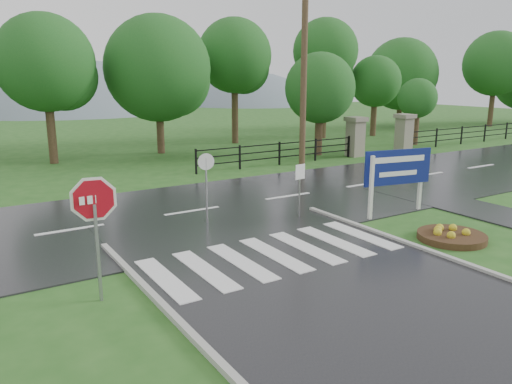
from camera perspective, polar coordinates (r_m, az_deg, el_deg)
ground at (r=9.63m, az=19.77°, el=-15.87°), size 120.00×120.00×0.00m
main_road at (r=17.12m, az=-7.29°, el=-2.31°), size 90.00×8.00×0.04m
walkway at (r=18.37m, az=26.60°, el=-2.56°), size 2.20×11.00×0.04m
crosswalk at (r=12.94m, az=2.15°, el=-7.12°), size 6.50×2.80×0.02m
pillar_west at (r=29.10m, az=11.29°, el=6.32°), size 1.00×1.00×2.24m
pillar_east at (r=31.96m, az=16.57°, el=6.63°), size 1.00×1.00×2.24m
fence_west at (r=25.87m, az=2.70°, el=4.71°), size 9.58×0.08×1.20m
fence_east at (r=40.66m, az=26.72°, el=6.46°), size 20.58×0.08×1.20m
hills at (r=73.58m, az=-22.75°, el=-3.66°), size 102.00×48.00×48.00m
treeline at (r=30.40m, az=-16.77°, el=4.06°), size 83.20×5.20×10.00m
stop_sign at (r=10.41m, az=-17.97°, el=-2.04°), size 1.23×0.21×2.79m
estate_billboard at (r=16.96m, az=15.89°, el=2.39°), size 2.48×0.53×2.20m
flower_bed at (r=15.19m, az=21.47°, el=-4.62°), size 1.89×1.89×0.38m
reg_sign_small at (r=16.03m, az=5.04°, el=1.45°), size 0.40×0.07×1.79m
reg_sign_round at (r=15.49m, az=-5.70°, el=1.44°), size 0.51×0.12×2.22m
utility_pole_east at (r=25.82m, az=5.49°, el=13.83°), size 1.70×0.32×9.54m
entrance_tree_left at (r=29.07m, az=7.31°, el=11.67°), size 3.99×3.99×5.83m
entrance_tree_right at (r=34.88m, az=17.97°, el=10.11°), size 2.57×2.57×4.35m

